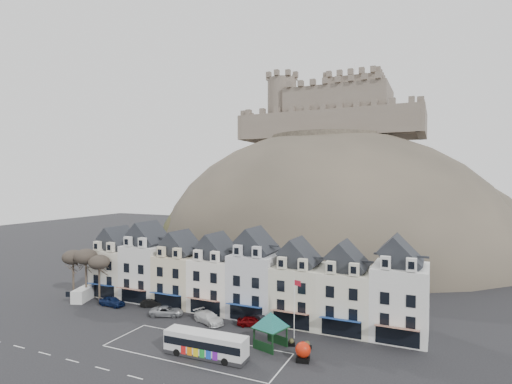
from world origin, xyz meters
TOP-DOWN VIEW (x-y plane):
  - ground at (0.00, 0.00)m, footprint 300.00×300.00m
  - coach_bay_markings at (2.00, 1.25)m, footprint 22.00×7.50m
  - townhouse_terrace at (0.15, 15.97)m, footprint 54.40×9.35m
  - castle_hill at (1.25, 68.95)m, footprint 100.00×76.00m
  - castle at (0.51, 75.93)m, footprint 50.20×22.20m
  - tree_left_far at (-29.00, 10.50)m, footprint 3.61×3.61m
  - tree_left_mid at (-26.00, 10.50)m, footprint 3.78×3.78m
  - tree_left_near at (-23.00, 10.50)m, footprint 3.43×3.43m
  - bus at (4.10, 0.05)m, footprint 10.04×2.67m
  - bus_shelter at (9.88, 5.48)m, footprint 6.60×6.60m
  - red_buoy at (14.55, 3.69)m, footprint 1.74×1.74m
  - flagpole at (11.61, 9.38)m, footprint 1.06×0.47m
  - white_van at (-26.03, 9.90)m, footprint 3.39×4.96m
  - planter_west at (12.00, 7.00)m, footprint 1.02×0.74m
  - planter_east at (14.01, 6.97)m, footprint 1.06×0.69m
  - car_navy at (-19.41, 9.64)m, footprint 4.59×1.99m
  - car_black at (-13.09, 12.00)m, footprint 4.08×2.65m
  - car_silver at (-8.54, 9.50)m, footprint 5.34×3.89m
  - car_white at (-1.30, 9.54)m, footprint 5.76×4.14m
  - car_maroon at (4.80, 10.92)m, footprint 4.30×2.69m
  - car_charcoal at (6.00, 12.00)m, footprint 4.69×3.22m

SIDE VIEW (x-z plane):
  - ground at x=0.00m, z-range 0.00..0.00m
  - coach_bay_markings at x=2.00m, z-range -0.01..0.01m
  - castle_hill at x=1.25m, z-range -33.89..34.11m
  - planter_west at x=12.00m, z-range -0.02..0.90m
  - planter_east at x=14.01m, z-range -0.02..0.96m
  - car_black at x=-13.09m, z-range 0.00..1.27m
  - car_maroon at x=4.80m, z-range 0.00..1.37m
  - car_silver at x=-8.54m, z-range 0.00..1.37m
  - car_charcoal at x=6.00m, z-range 0.00..1.46m
  - car_navy at x=-19.41m, z-range 0.00..1.54m
  - car_white at x=-1.30m, z-range 0.00..1.55m
  - white_van at x=-26.03m, z-range 0.00..2.08m
  - red_buoy at x=14.55m, z-range 0.02..2.17m
  - bus at x=4.10m, z-range 0.15..2.96m
  - bus_shelter at x=9.88m, z-range 1.20..5.56m
  - flagpole at x=11.61m, z-range 0.55..8.34m
  - townhouse_terrace at x=0.15m, z-range -0.60..11.20m
  - tree_left_near at x=-23.00m, z-range 2.64..10.47m
  - tree_left_far at x=-29.00m, z-range 2.78..11.02m
  - tree_left_mid at x=-26.00m, z-range 2.92..11.56m
  - castle at x=0.51m, z-range 29.19..51.19m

